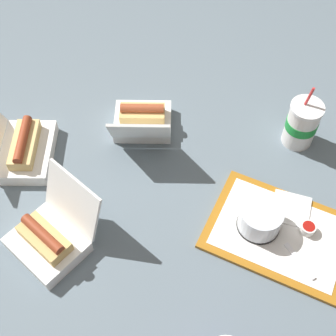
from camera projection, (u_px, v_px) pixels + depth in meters
ground_plane at (158, 183)px, 1.32m from camera, size 3.20×3.20×0.00m
food_tray at (280, 233)px, 1.22m from camera, size 0.41×0.31×0.01m
cake_container at (260, 219)px, 1.20m from camera, size 0.11×0.11×0.08m
ketchup_cup at (308, 228)px, 1.21m from camera, size 0.04×0.04×0.02m
napkin_stack at (291, 209)px, 1.25m from camera, size 0.12×0.12×0.00m
plastic_fork at (299, 262)px, 1.17m from camera, size 0.10×0.06×0.00m
clamshell_hotdog_front at (21, 148)px, 1.34m from camera, size 0.29×0.29×0.17m
clamshell_hotdog_back at (142, 121)px, 1.40m from camera, size 0.26×0.27×0.17m
clamshell_hotdog_left at (50, 237)px, 1.18m from camera, size 0.21×0.23×0.18m
soda_cup_back at (302, 124)px, 1.35m from camera, size 0.10×0.10×0.21m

